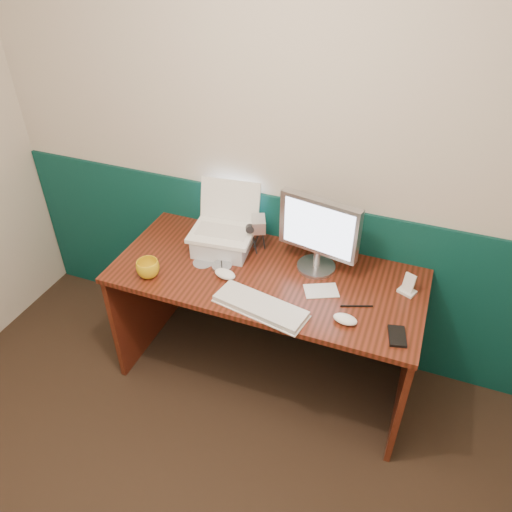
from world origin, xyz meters
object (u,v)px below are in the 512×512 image
at_px(laptop, 221,213).
at_px(keyboard, 260,307).
at_px(camcorder, 259,234).
at_px(desk, 266,327).
at_px(mug, 148,269).
at_px(monitor, 319,235).

relative_size(laptop, keyboard, 0.74).
xyz_separation_m(laptop, camcorder, (0.18, 0.07, -0.14)).
distance_m(laptop, keyboard, 0.57).
height_order(keyboard, camcorder, camcorder).
distance_m(desk, mug, 0.74).
xyz_separation_m(laptop, monitor, (0.52, 0.03, -0.03)).
relative_size(desk, laptop, 4.81).
xyz_separation_m(desk, mug, (-0.56, -0.23, 0.42)).
distance_m(desk, laptop, 0.69).
distance_m(laptop, camcorder, 0.24).
bearing_deg(desk, keyboard, -76.14).
xyz_separation_m(monitor, camcorder, (-0.34, 0.04, -0.11)).
height_order(laptop, camcorder, laptop).
height_order(laptop, keyboard, laptop).
height_order(desk, monitor, monitor).
distance_m(desk, keyboard, 0.47).
relative_size(desk, mug, 13.59).
height_order(laptop, mug, laptop).
distance_m(mug, camcorder, 0.61).
bearing_deg(camcorder, desk, -82.09).
relative_size(keyboard, camcorder, 2.19).
relative_size(laptop, camcorder, 1.63).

